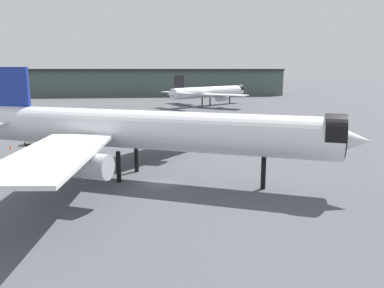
{
  "coord_description": "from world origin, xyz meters",
  "views": [
    {
      "loc": [
        -2.18,
        -52.69,
        16.35
      ],
      "look_at": [
        4.92,
        0.12,
        5.73
      ],
      "focal_mm": 35.48,
      "sensor_mm": 36.0,
      "label": 1
    }
  ],
  "objects_px": {
    "airliner_near_gate": "(141,130)",
    "traffic_cone_near_nose": "(11,147)",
    "baggage_cart_trailing": "(29,140)",
    "airliner_far_taxiway": "(209,92)",
    "traffic_cone_wingtip": "(234,139)"
  },
  "relations": [
    {
      "from": "traffic_cone_near_nose",
      "to": "airliner_near_gate",
      "type": "bearing_deg",
      "value": -42.9
    },
    {
      "from": "baggage_cart_trailing",
      "to": "traffic_cone_wingtip",
      "type": "height_order",
      "value": "baggage_cart_trailing"
    },
    {
      "from": "airliner_near_gate",
      "to": "baggage_cart_trailing",
      "type": "relative_size",
      "value": 21.26
    },
    {
      "from": "airliner_far_taxiway",
      "to": "traffic_cone_near_nose",
      "type": "xyz_separation_m",
      "value": [
        -57.34,
        -86.87,
        -5.63
      ]
    },
    {
      "from": "traffic_cone_near_nose",
      "to": "baggage_cart_trailing",
      "type": "bearing_deg",
      "value": 57.05
    },
    {
      "from": "airliner_near_gate",
      "to": "traffic_cone_near_nose",
      "type": "xyz_separation_m",
      "value": [
        -26.94,
        25.04,
        -6.94
      ]
    },
    {
      "from": "airliner_near_gate",
      "to": "baggage_cart_trailing",
      "type": "distance_m",
      "value": 38.39
    },
    {
      "from": "airliner_near_gate",
      "to": "traffic_cone_wingtip",
      "type": "relative_size",
      "value": 78.02
    },
    {
      "from": "baggage_cart_trailing",
      "to": "traffic_cone_near_nose",
      "type": "bearing_deg",
      "value": -53.43
    },
    {
      "from": "airliner_far_taxiway",
      "to": "baggage_cart_trailing",
      "type": "distance_m",
      "value": 99.56
    },
    {
      "from": "airliner_near_gate",
      "to": "baggage_cart_trailing",
      "type": "height_order",
      "value": "airliner_near_gate"
    },
    {
      "from": "airliner_near_gate",
      "to": "baggage_cart_trailing",
      "type": "bearing_deg",
      "value": 154.89
    },
    {
      "from": "airliner_near_gate",
      "to": "traffic_cone_near_nose",
      "type": "relative_size",
      "value": 78.49
    },
    {
      "from": "baggage_cart_trailing",
      "to": "traffic_cone_near_nose",
      "type": "distance_m",
      "value": 4.7
    },
    {
      "from": "baggage_cart_trailing",
      "to": "airliner_far_taxiway",
      "type": "bearing_deg",
      "value": 126.07
    }
  ]
}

